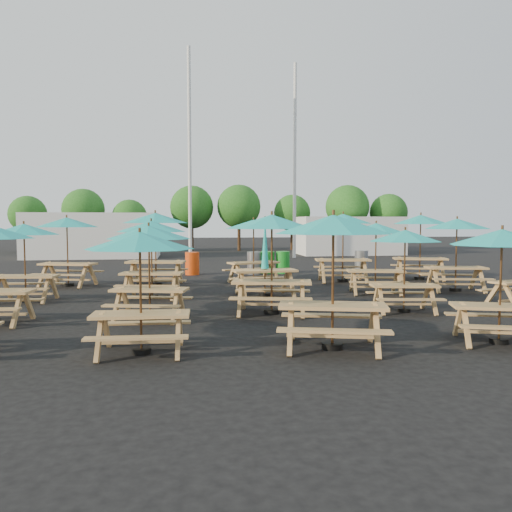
{
  "coord_description": "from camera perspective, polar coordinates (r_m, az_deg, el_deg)",
  "views": [
    {
      "loc": [
        -2.3,
        -14.63,
        2.18
      ],
      "look_at": [
        0.0,
        1.5,
        1.1
      ],
      "focal_mm": 35.0,
      "sensor_mm": 36.0,
      "label": 1
    }
  ],
  "objects": [
    {
      "name": "mast_0",
      "position": [
        28.88,
        -7.6,
        11.37
      ],
      "size": [
        0.2,
        0.2,
        12.0
      ],
      "primitive_type": "cylinder",
      "color": "silver",
      "rests_on": "ground"
    },
    {
      "name": "waste_bin_4",
      "position": [
        22.73,
        11.95,
        -0.59
      ],
      "size": [
        0.59,
        0.59,
        0.95
      ],
      "primitive_type": "cylinder",
      "color": "gray",
      "rests_on": "ground"
    },
    {
      "name": "picnic_unit_5",
      "position": [
        11.37,
        -12.15,
        2.02
      ],
      "size": [
        2.24,
        2.24,
        2.14
      ],
      "rotation": [
        0.0,
        0.0,
        -0.22
      ],
      "color": "tan",
      "rests_on": "ground"
    },
    {
      "name": "picnic_unit_11",
      "position": [
        17.98,
        -0.28,
        3.22
      ],
      "size": [
        2.58,
        2.58,
        2.32
      ],
      "rotation": [
        0.0,
        0.0,
        0.33
      ],
      "color": "tan",
      "rests_on": "ground"
    },
    {
      "name": "event_tent_0",
      "position": [
        33.13,
        -18.03,
        2.26
      ],
      "size": [
        8.0,
        4.0,
        2.8
      ],
      "primitive_type": "cube",
      "color": "silver",
      "rests_on": "ground"
    },
    {
      "name": "tree_5",
      "position": [
        40.22,
        4.14,
        4.92
      ],
      "size": [
        2.94,
        2.94,
        4.45
      ],
      "color": "#382314",
      "rests_on": "ground"
    },
    {
      "name": "picnic_unit_7",
      "position": [
        17.7,
        -11.43,
        3.79
      ],
      "size": [
        2.55,
        2.55,
        2.56
      ],
      "rotation": [
        0.0,
        0.0,
        -0.15
      ],
      "color": "tan",
      "rests_on": "ground"
    },
    {
      "name": "ground",
      "position": [
        14.96,
        0.81,
        -4.58
      ],
      "size": [
        120.0,
        120.0,
        0.0
      ],
      "primitive_type": "plane",
      "color": "black",
      "rests_on": "ground"
    },
    {
      "name": "picnic_unit_9",
      "position": [
        11.87,
        1.82,
        3.26
      ],
      "size": [
        2.49,
        2.49,
        2.4
      ],
      "rotation": [
        0.0,
        0.0,
        -0.21
      ],
      "color": "tan",
      "rests_on": "ground"
    },
    {
      "name": "picnic_unit_4",
      "position": [
        8.44,
        -13.13,
        0.91
      ],
      "size": [
        1.87,
        1.87,
        2.05
      ],
      "rotation": [
        0.0,
        0.0,
        -0.04
      ],
      "color": "tan",
      "rests_on": "ground"
    },
    {
      "name": "picnic_unit_15",
      "position": [
        18.69,
        9.93,
        3.75
      ],
      "size": [
        2.51,
        2.51,
        2.53
      ],
      "rotation": [
        0.0,
        0.0,
        -0.14
      ],
      "color": "tan",
      "rests_on": "ground"
    },
    {
      "name": "picnic_unit_6",
      "position": [
        14.65,
        -11.88,
        2.8
      ],
      "size": [
        2.28,
        2.28,
        2.26
      ],
      "rotation": [
        0.0,
        0.0,
        -0.17
      ],
      "color": "tan",
      "rests_on": "ground"
    },
    {
      "name": "tree_1",
      "position": [
        39.25,
        -19.12,
        5.01
      ],
      "size": [
        3.11,
        3.11,
        4.72
      ],
      "color": "#382314",
      "rests_on": "ground"
    },
    {
      "name": "picnic_unit_14",
      "position": [
        15.72,
        13.56,
        2.65
      ],
      "size": [
        2.27,
        2.27,
        2.2
      ],
      "rotation": [
        0.0,
        0.0,
        -0.2
      ],
      "color": "tan",
      "rests_on": "ground"
    },
    {
      "name": "picnic_unit_13",
      "position": [
        12.65,
        16.67,
        1.7
      ],
      "size": [
        2.03,
        2.03,
        2.03
      ],
      "rotation": [
        0.0,
        0.0,
        -0.15
      ],
      "color": "tan",
      "rests_on": "ground"
    },
    {
      "name": "tree_3",
      "position": [
        39.36,
        -7.35,
        5.55
      ],
      "size": [
        3.36,
        3.36,
        5.09
      ],
      "color": "#382314",
      "rests_on": "ground"
    },
    {
      "name": "picnic_unit_12",
      "position": [
        9.96,
        26.28,
        1.22
      ],
      "size": [
        2.3,
        2.3,
        2.09
      ],
      "rotation": [
        0.0,
        0.0,
        -0.31
      ],
      "color": "tan",
      "rests_on": "ground"
    },
    {
      "name": "tree_6",
      "position": [
        39.58,
        10.4,
        5.54
      ],
      "size": [
        3.38,
        3.38,
        5.13
      ],
      "color": "#382314",
      "rests_on": "ground"
    },
    {
      "name": "picnic_unit_8",
      "position": [
        8.63,
        8.83,
        2.68
      ],
      "size": [
        2.5,
        2.5,
        2.34
      ],
      "rotation": [
        0.0,
        0.0,
        -0.25
      ],
      "color": "tan",
      "rests_on": "ground"
    },
    {
      "name": "waste_bin_3",
      "position": [
        21.67,
        3.08,
        -0.72
      ],
      "size": [
        0.59,
        0.59,
        0.95
      ],
      "primitive_type": "cylinder",
      "color": "#1A8F24",
      "rests_on": "ground"
    },
    {
      "name": "mast_1",
      "position": [
        31.6,
        4.45,
        10.73
      ],
      "size": [
        0.2,
        0.2,
        12.0
      ],
      "primitive_type": "cylinder",
      "color": "silver",
      "rests_on": "ground"
    },
    {
      "name": "event_tent_1",
      "position": [
        35.48,
        10.47,
        2.31
      ],
      "size": [
        7.0,
        4.0,
        2.6
      ],
      "primitive_type": "cube",
      "color": "silver",
      "rests_on": "ground"
    },
    {
      "name": "picnic_unit_18",
      "position": [
        17.11,
        21.98,
        2.97
      ],
      "size": [
        2.38,
        2.38,
        2.34
      ],
      "rotation": [
        0.0,
        0.0,
        -0.18
      ],
      "color": "tan",
      "rests_on": "ground"
    },
    {
      "name": "picnic_unit_2",
      "position": [
        15.19,
        -24.99,
        2.3
      ],
      "size": [
        2.09,
        2.09,
        2.18
      ],
      "rotation": [
        0.0,
        0.0,
        -0.1
      ],
      "color": "tan",
      "rests_on": "ground"
    },
    {
      "name": "picnic_unit_19",
      "position": [
        20.15,
        18.31,
        3.56
      ],
      "size": [
        2.7,
        2.7,
        2.51
      ],
      "rotation": [
        0.0,
        0.0,
        -0.27
      ],
      "color": "tan",
      "rests_on": "ground"
    },
    {
      "name": "tree_0",
      "position": [
        41.58,
        -24.64,
        4.35
      ],
      "size": [
        2.8,
        2.8,
        4.24
      ],
      "color": "#382314",
      "rests_on": "ground"
    },
    {
      "name": "tree_2",
      "position": [
        38.5,
        -14.25,
        4.34
      ],
      "size": [
        2.59,
        2.59,
        3.93
      ],
      "color": "#382314",
      "rests_on": "ground"
    },
    {
      "name": "waste_bin_2",
      "position": [
        21.6,
        1.33,
        -0.73
      ],
      "size": [
        0.59,
        0.59,
        0.95
      ],
      "primitive_type": "cylinder",
      "color": "#1A8F24",
      "rests_on": "ground"
    },
    {
      "name": "waste_bin_0",
      "position": [
        21.19,
        -7.29,
        -0.85
      ],
      "size": [
        0.59,
        0.59,
        0.95
      ],
      "primitive_type": "cylinder",
      "color": "#E6420D",
      "rests_on": "ground"
    },
    {
      "name": "picnic_unit_10",
      "position": [
        14.78,
        1.03,
        -0.87
      ],
      "size": [
        2.0,
        1.78,
        2.38
      ],
      "rotation": [
        0.0,
        0.0,
        0.09
      ],
      "color": "tan",
      "rests_on": "ground"
    },
    {
      "name": "picnic_unit_3",
      "position": [
        18.3,
        -20.8,
        3.18
      ],
      "size": [
        2.6,
        2.6,
        2.39
      ],
      "rotation": [
        0.0,
        0.0,
        -0.29
      ],
      "color": "tan",
      "rests_on": "ground"
    },
    {
      "name": "waste_bin_1",
      "position": [
        21.3,
        -0.24,
        -0.79
      ],
      "size": [
        0.59,
        0.59,
        0.95
      ],
      "primitive_type": "cylinder",
      "color": "gray",
      "rests_on": "ground"
    },
    {
      "name": "tree_4",
      "position": [
        39.13,
        -1.96,
        5.67
      ],
      "size": [
        3.41,
        3.41,
        5.17
      ],
      "color": "#382314",
      "rests_on": "ground"
    },
    {
      "name": "tree_7",
      "position": [
        40.79,
        14.92,
        4.81
      ],
      "size": [
        2.95,
        2.95,
        4.48
      ],
      "color": "#382314",
      "rests_on": "ground"
    }
  ]
}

